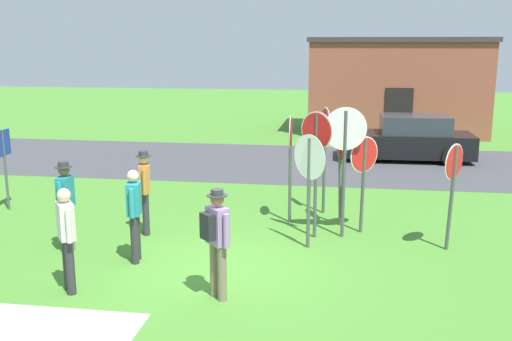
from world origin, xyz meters
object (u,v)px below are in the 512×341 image
object	(u,v)px
person_holding_notes	(66,202)
info_panel_leftmost	(4,155)
person_near_signs	(134,211)
person_in_blue	(145,187)
parked_car_on_street	(408,140)
stop_sign_tallest	(325,142)
stop_sign_rear_left	(453,179)
stop_sign_nearest	(341,156)
stop_sign_far_back	(364,168)
stop_sign_leaning_right	(309,170)
person_on_left	(67,234)
person_with_sunhat	(217,236)
stop_sign_leaning_left	(316,152)
stop_sign_rear_right	(345,148)
stop_sign_low_front	(291,151)

from	to	relation	value
person_holding_notes	info_panel_leftmost	distance (m)	3.73
person_near_signs	person_in_blue	world-z (taller)	person_in_blue
parked_car_on_street	stop_sign_tallest	size ratio (longest dim) A/B	1.76
stop_sign_rear_left	stop_sign_nearest	world-z (taller)	stop_sign_nearest
parked_car_on_street	stop_sign_tallest	bearing A→B (deg)	-110.60
stop_sign_far_back	stop_sign_leaning_right	bearing A→B (deg)	-133.86
stop_sign_far_back	info_panel_leftmost	distance (m)	8.25
person_on_left	stop_sign_nearest	bearing A→B (deg)	45.03
stop_sign_rear_left	person_holding_notes	xyz separation A→B (m)	(-7.11, -1.21, -0.41)
stop_sign_tallest	person_in_blue	bearing A→B (deg)	-149.57
stop_sign_leaning_right	person_with_sunhat	size ratio (longest dim) A/B	1.27
stop_sign_leaning_left	stop_sign_rear_right	distance (m)	0.58
person_near_signs	info_panel_leftmost	world-z (taller)	info_panel_leftmost
stop_sign_tallest	person_near_signs	distance (m)	4.91
stop_sign_rear_left	stop_sign_nearest	distance (m)	2.44
parked_car_on_street	person_near_signs	world-z (taller)	person_near_signs
parked_car_on_street	person_holding_notes	world-z (taller)	person_holding_notes
stop_sign_leaning_right	stop_sign_rear_right	size ratio (longest dim) A/B	0.83
stop_sign_rear_right	person_on_left	size ratio (longest dim) A/B	1.57
stop_sign_nearest	person_on_left	distance (m)	5.91
person_on_left	stop_sign_leaning_left	bearing A→B (deg)	41.63
stop_sign_rear_right	person_near_signs	xyz separation A→B (m)	(-3.66, -1.96, -0.89)
person_with_sunhat	person_holding_notes	size ratio (longest dim) A/B	1.00
stop_sign_rear_left	stop_sign_leaning_left	xyz separation A→B (m)	(-2.57, 0.36, 0.36)
parked_car_on_street	person_holding_notes	size ratio (longest dim) A/B	2.49
stop_sign_rear_right	info_panel_leftmost	distance (m)	7.90
stop_sign_far_back	person_near_signs	world-z (taller)	stop_sign_far_back
parked_car_on_street	stop_sign_rear_right	bearing A→B (deg)	-103.92
stop_sign_low_front	person_on_left	xyz separation A→B (m)	(-3.09, -4.22, -0.65)
stop_sign_leaning_left	person_in_blue	bearing A→B (deg)	-175.16
stop_sign_low_front	person_on_left	distance (m)	5.27
stop_sign_rear_right	person_holding_notes	bearing A→B (deg)	-161.66
stop_sign_rear_right	person_in_blue	world-z (taller)	stop_sign_rear_right
stop_sign_leaning_left	stop_sign_rear_right	xyz separation A→B (m)	(0.56, 0.12, 0.08)
stop_sign_rear_left	person_holding_notes	world-z (taller)	stop_sign_rear_left
person_holding_notes	info_panel_leftmost	xyz separation A→B (m)	(-2.75, 2.50, 0.33)
person_with_sunhat	person_near_signs	distance (m)	2.23
stop_sign_far_back	stop_sign_leaning_left	size ratio (longest dim) A/B	0.79
info_panel_leftmost	person_with_sunhat	bearing A→B (deg)	-34.47
stop_sign_tallest	person_holding_notes	bearing A→B (deg)	-144.05
stop_sign_rear_right	stop_sign_rear_left	bearing A→B (deg)	-13.37
stop_sign_far_back	stop_sign_nearest	bearing A→B (deg)	137.95
parked_car_on_street	info_panel_leftmost	xyz separation A→B (m)	(-9.94, -7.66, 0.62)
stop_sign_leaning_left	stop_sign_tallest	size ratio (longest dim) A/B	1.04
stop_sign_low_front	person_holding_notes	xyz separation A→B (m)	(-3.94, -2.52, -0.61)
stop_sign_leaning_left	info_panel_leftmost	xyz separation A→B (m)	(-7.28, 0.93, -0.44)
stop_sign_leaning_right	stop_sign_tallest	bearing A→B (deg)	85.47
stop_sign_leaning_right	stop_sign_low_front	xyz separation A→B (m)	(-0.51, 1.58, 0.08)
person_near_signs	info_panel_leftmost	bearing A→B (deg)	146.41
stop_sign_leaning_left	stop_sign_rear_left	bearing A→B (deg)	-7.93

